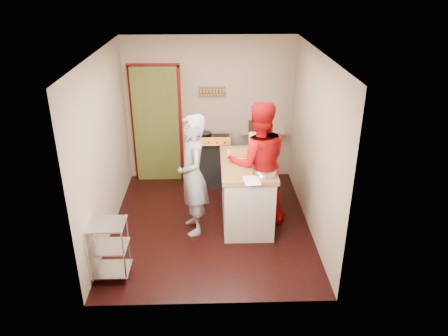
{
  "coord_description": "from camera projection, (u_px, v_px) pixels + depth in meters",
  "views": [
    {
      "loc": [
        0.02,
        -5.77,
        3.63
      ],
      "look_at": [
        0.2,
        0.0,
        0.96
      ],
      "focal_mm": 35.0,
      "sensor_mm": 36.0,
      "label": 1
    }
  ],
  "objects": [
    {
      "name": "ceiling",
      "position": [
        208.0,
        53.0,
        5.66
      ],
      "size": [
        3.0,
        3.5,
        0.02
      ],
      "primitive_type": "cube",
      "color": "white",
      "rests_on": "back_wall"
    },
    {
      "name": "wire_shelving",
      "position": [
        109.0,
        247.0,
        5.45
      ],
      "size": [
        0.48,
        0.4,
        0.8
      ],
      "color": "silver",
      "rests_on": "ground"
    },
    {
      "name": "island",
      "position": [
        247.0,
        191.0,
        6.65
      ],
      "size": [
        0.78,
        1.43,
        1.31
      ],
      "color": "#B4AC99",
      "rests_on": "ground"
    },
    {
      "name": "stove",
      "position": [
        213.0,
        160.0,
        7.86
      ],
      "size": [
        0.6,
        0.63,
        1.0
      ],
      "color": "black",
      "rests_on": "ground"
    },
    {
      "name": "right_wall",
      "position": [
        314.0,
        145.0,
        6.26
      ],
      "size": [
        0.04,
        3.5,
        2.6
      ],
      "primitive_type": "cube",
      "color": "gray",
      "rests_on": "ground"
    },
    {
      "name": "floor",
      "position": [
        211.0,
        224.0,
        6.76
      ],
      "size": [
        3.5,
        3.5,
        0.0
      ],
      "primitive_type": "plane",
      "color": "black",
      "rests_on": "ground"
    },
    {
      "name": "back_wall",
      "position": [
        174.0,
        118.0,
        7.88
      ],
      "size": [
        3.0,
        0.44,
        2.6
      ],
      "color": "gray",
      "rests_on": "ground"
    },
    {
      "name": "person_red",
      "position": [
        258.0,
        163.0,
        6.52
      ],
      "size": [
        0.98,
        0.78,
        1.91
      ],
      "primitive_type": "imported",
      "rotation": [
        0.0,
        0.0,
        3.21
      ],
      "color": "#AC0B0C",
      "rests_on": "ground"
    },
    {
      "name": "left_wall",
      "position": [
        104.0,
        148.0,
        6.17
      ],
      "size": [
        0.04,
        3.5,
        2.6
      ],
      "primitive_type": "cube",
      "color": "gray",
      "rests_on": "ground"
    },
    {
      "name": "person_stripe",
      "position": [
        193.0,
        176.0,
        6.25
      ],
      "size": [
        0.56,
        0.73,
        1.81
      ],
      "primitive_type": "imported",
      "rotation": [
        0.0,
        0.0,
        -1.36
      ],
      "color": "#A5A4A9",
      "rests_on": "ground"
    }
  ]
}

